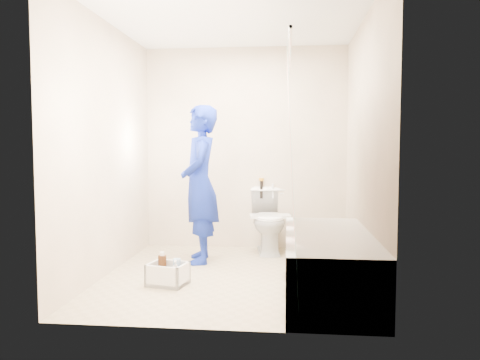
# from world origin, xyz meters

# --- Properties ---
(floor) EXTENTS (2.60, 2.60, 0.00)m
(floor) POSITION_xyz_m (0.00, 0.00, 0.00)
(floor) COLOR tan
(floor) RESTS_ON ground
(ceiling) EXTENTS (2.40, 2.60, 0.02)m
(ceiling) POSITION_xyz_m (0.00, 0.00, 2.40)
(ceiling) COLOR white
(ceiling) RESTS_ON wall_back
(wall_back) EXTENTS (2.40, 0.02, 2.40)m
(wall_back) POSITION_xyz_m (0.00, 1.30, 1.20)
(wall_back) COLOR beige
(wall_back) RESTS_ON ground
(wall_front) EXTENTS (2.40, 0.02, 2.40)m
(wall_front) POSITION_xyz_m (0.00, -1.30, 1.20)
(wall_front) COLOR beige
(wall_front) RESTS_ON ground
(wall_left) EXTENTS (0.02, 2.60, 2.40)m
(wall_left) POSITION_xyz_m (-1.20, 0.00, 1.20)
(wall_left) COLOR beige
(wall_left) RESTS_ON ground
(wall_right) EXTENTS (0.02, 2.60, 2.40)m
(wall_right) POSITION_xyz_m (1.20, 0.00, 1.20)
(wall_right) COLOR beige
(wall_right) RESTS_ON ground
(bathtub) EXTENTS (0.70, 1.75, 0.50)m
(bathtub) POSITION_xyz_m (0.85, -0.43, 0.27)
(bathtub) COLOR silver
(bathtub) RESTS_ON ground
(curtain_rod) EXTENTS (0.02, 1.90, 0.02)m
(curtain_rod) POSITION_xyz_m (0.52, -0.43, 1.95)
(curtain_rod) COLOR silver
(curtain_rod) RESTS_ON wall_back
(shower_curtain) EXTENTS (0.06, 1.75, 1.80)m
(shower_curtain) POSITION_xyz_m (0.52, -0.43, 1.02)
(shower_curtain) COLOR white
(shower_curtain) RESTS_ON curtain_rod
(toilet) EXTENTS (0.50, 0.77, 0.74)m
(toilet) POSITION_xyz_m (0.30, 1.08, 0.37)
(toilet) COLOR silver
(toilet) RESTS_ON ground
(tank_lid) EXTENTS (0.48, 0.25, 0.03)m
(tank_lid) POSITION_xyz_m (0.31, 0.96, 0.44)
(tank_lid) COLOR white
(tank_lid) RESTS_ON toilet
(tank_internals) EXTENTS (0.18, 0.06, 0.24)m
(tank_internals) POSITION_xyz_m (0.23, 1.27, 0.73)
(tank_internals) COLOR black
(tank_internals) RESTS_ON toilet
(plumber) EXTENTS (0.51, 0.67, 1.66)m
(plumber) POSITION_xyz_m (-0.41, 0.54, 0.83)
(plumber) COLOR #0F3F9E
(plumber) RESTS_ON ground
(cleaning_caddy) EXTENTS (0.37, 0.32, 0.25)m
(cleaning_caddy) POSITION_xyz_m (-0.53, -0.33, 0.09)
(cleaning_caddy) COLOR silver
(cleaning_caddy) RESTS_ON ground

